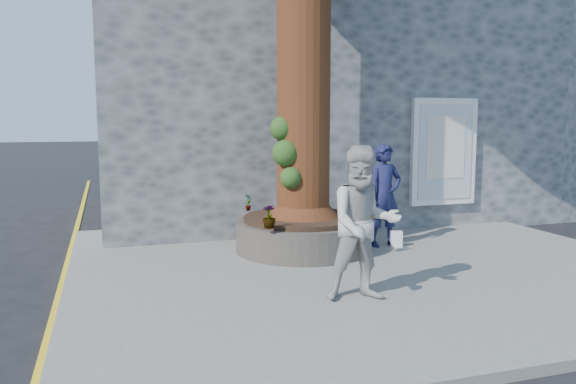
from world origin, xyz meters
name	(u,v)px	position (x,y,z in m)	size (l,w,h in m)	color
ground	(297,295)	(0.00, 0.00, 0.00)	(120.00, 120.00, 0.00)	black
pavement	(365,264)	(1.50, 1.00, 0.06)	(9.00, 8.00, 0.12)	slate
yellow_line	(60,295)	(-3.05, 1.00, 0.00)	(0.10, 30.00, 0.01)	yellow
stone_shop	(298,89)	(2.50, 7.20, 3.16)	(10.30, 8.30, 6.30)	#474A4C
neighbour_shop	(544,99)	(10.50, 7.20, 3.00)	(6.00, 8.00, 6.00)	#474A4C
planter	(303,234)	(0.80, 2.00, 0.41)	(2.30, 2.30, 0.60)	black
man	(385,195)	(2.30, 1.90, 1.03)	(0.66, 0.44, 1.82)	#16193F
woman	(364,224)	(0.62, -0.76, 1.08)	(0.94, 0.73, 1.93)	#AEABA6
shopping_bag	(396,239)	(2.47, 1.75, 0.26)	(0.20, 0.12, 0.28)	white
plant_a	(248,202)	(0.04, 2.85, 0.88)	(0.17, 0.12, 0.33)	gray
plant_b	(346,201)	(1.65, 2.13, 0.93)	(0.23, 0.22, 0.41)	gray
plant_c	(269,216)	(-0.05, 1.15, 0.90)	(0.20, 0.20, 0.36)	gray
plant_d	(370,213)	(1.65, 1.15, 0.86)	(0.25, 0.22, 0.28)	gray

